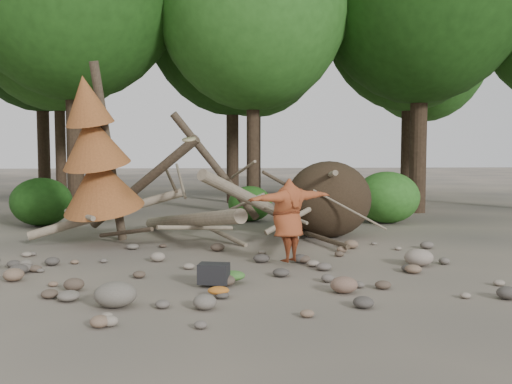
{
  "coord_description": "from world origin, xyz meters",
  "views": [
    {
      "loc": [
        -0.47,
        -10.2,
        2.28
      ],
      "look_at": [
        0.48,
        1.5,
        1.4
      ],
      "focal_mm": 40.0,
      "sensor_mm": 36.0,
      "label": 1
    }
  ],
  "objects": [
    {
      "name": "backpack",
      "position": [
        -0.42,
        -0.86,
        0.17
      ],
      "size": [
        0.56,
        0.44,
        0.33
      ],
      "primitive_type": "cube",
      "rotation": [
        0.0,
        0.0,
        -0.24
      ],
      "color": "black",
      "rests_on": "ground"
    },
    {
      "name": "cloth_green",
      "position": [
        -0.1,
        -0.64,
        0.08
      ],
      "size": [
        0.44,
        0.37,
        0.17
      ],
      "primitive_type": "ellipsoid",
      "color": "#3B6D2B",
      "rests_on": "ground"
    },
    {
      "name": "cloth_orange",
      "position": [
        -0.35,
        -1.55,
        0.06
      ],
      "size": [
        0.33,
        0.27,
        0.12
      ],
      "primitive_type": "ellipsoid",
      "color": "#AF601E",
      "rests_on": "ground"
    },
    {
      "name": "bush_left",
      "position": [
        -5.5,
        7.2,
        0.72
      ],
      "size": [
        1.8,
        1.8,
        1.44
      ],
      "primitive_type": "ellipsoid",
      "color": "#1D4B14",
      "rests_on": "ground"
    },
    {
      "name": "boulder_front_right",
      "position": [
        1.65,
        -1.43,
        0.13
      ],
      "size": [
        0.44,
        0.39,
        0.26
      ],
      "primitive_type": "ellipsoid",
      "color": "#785B4B",
      "rests_on": "ground"
    },
    {
      "name": "boulder_front_left",
      "position": [
        -1.84,
        -1.97,
        0.18
      ],
      "size": [
        0.62,
        0.55,
        0.37
      ],
      "primitive_type": "ellipsoid",
      "color": "#6A6358",
      "rests_on": "ground"
    },
    {
      "name": "bush_mid",
      "position": [
        0.8,
        7.8,
        0.56
      ],
      "size": [
        1.4,
        1.4,
        1.12
      ],
      "primitive_type": "ellipsoid",
      "color": "#275F1B",
      "rests_on": "ground"
    },
    {
      "name": "dead_conifer",
      "position": [
        -3.12,
        3.37,
        2.11
      ],
      "size": [
        2.06,
        2.16,
        4.35
      ],
      "color": "#4C3F30",
      "rests_on": "ground"
    },
    {
      "name": "frisbee_thrower",
      "position": [
        1.05,
        0.79,
        0.9
      ],
      "size": [
        3.08,
        1.51,
        2.46
      ],
      "color": "brown",
      "rests_on": "ground"
    },
    {
      "name": "ground",
      "position": [
        0.0,
        0.0,
        0.0
      ],
      "size": [
        120.0,
        120.0,
        0.0
      ],
      "primitive_type": "plane",
      "color": "#514C44",
      "rests_on": "ground"
    },
    {
      "name": "deadfall_pile",
      "position": [
        2.02,
        4.24,
        0.95
      ],
      "size": [
        8.55,
        5.24,
        3.3
      ],
      "color": "#332619",
      "rests_on": "ground"
    },
    {
      "name": "boulder_mid_right",
      "position": [
        3.6,
        0.53,
        0.17
      ],
      "size": [
        0.56,
        0.51,
        0.34
      ],
      "primitive_type": "ellipsoid",
      "color": "gray",
      "rests_on": "ground"
    },
    {
      "name": "bush_right",
      "position": [
        5.0,
        7.0,
        0.8
      ],
      "size": [
        2.0,
        2.0,
        1.6
      ],
      "primitive_type": "ellipsoid",
      "color": "#317123",
      "rests_on": "ground"
    }
  ]
}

